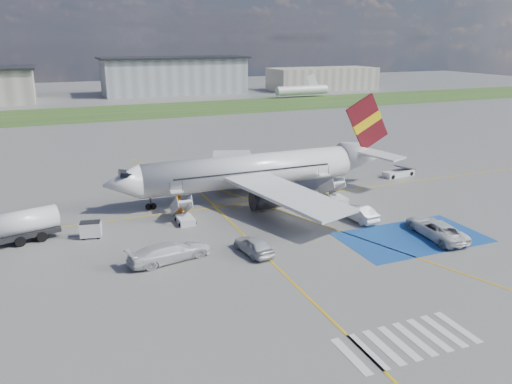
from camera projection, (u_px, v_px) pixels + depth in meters
ground at (302, 238)px, 48.62m from camera, size 400.00×400.00×0.00m
grass_strip at (137, 111)px, 132.52m from camera, size 400.00×30.00×0.01m
taxiway_line_main at (255, 202)px, 59.22m from camera, size 120.00×0.20×0.01m
taxiway_line_cross at (305, 294)px, 37.96m from camera, size 0.20×60.00×0.01m
taxiway_line_diag at (255, 202)px, 59.22m from camera, size 20.71×56.45×0.01m
staging_box at (412, 237)px, 48.73m from camera, size 14.00×8.00×0.01m
crosswalk at (407, 341)px, 32.07m from camera, size 9.00×4.00×0.01m
terminal_centre at (174, 76)px, 173.36m from camera, size 48.00×18.00×12.00m
terminal_east at (322, 79)px, 187.80m from camera, size 40.00×16.00×8.00m
airliner at (261, 169)px, 60.53m from camera, size 36.81×32.95×11.92m
airstairs_fwd at (184, 216)px, 52.66m from camera, size 1.90×5.20×3.60m
airstairs_aft at (336, 196)px, 59.40m from camera, size 1.90×5.20×3.60m
fuel_tanker at (9, 232)px, 46.72m from camera, size 9.28×4.59×3.07m
gpu_cart at (91, 230)px, 48.50m from camera, size 2.18×1.62×1.65m
belt_loader at (399, 173)px, 70.27m from camera, size 5.29×2.49×1.54m
car_silver_a at (254, 245)px, 44.90m from camera, size 2.62×4.98×1.62m
car_silver_b at (358, 213)px, 53.14m from camera, size 2.33×5.21×1.66m
van_white_a at (436, 226)px, 48.70m from camera, size 3.27×6.07×2.19m
van_white_b at (170, 249)px, 43.39m from camera, size 5.98×3.36×2.21m
crew_fwd at (180, 208)px, 54.26m from camera, size 0.82×0.70×1.90m
crew_nose at (178, 199)px, 57.46m from camera, size 1.14×1.11×1.85m
crew_aft at (304, 196)px, 58.56m from camera, size 0.57×1.05×1.69m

